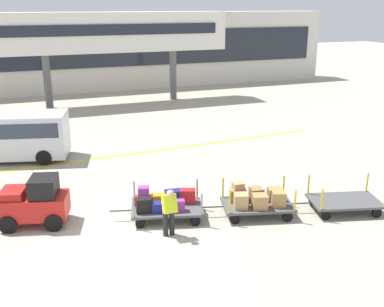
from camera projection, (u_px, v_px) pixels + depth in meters
ground_plane at (117, 246)px, 13.42m from camera, size 120.00×120.00×0.00m
apron_lead_line at (118, 156)px, 21.33m from camera, size 21.21×1.77×0.01m
terminal_building at (45, 54)px, 35.58m from camera, size 48.27×2.51×6.08m
jet_bridge at (85, 33)px, 30.49m from camera, size 18.05×3.00×6.19m
baggage_tug at (34, 202)px, 14.50m from camera, size 2.31×1.68×1.58m
baggage_cart_lead at (165, 204)px, 15.00m from camera, size 3.09×1.95×1.10m
baggage_cart_middle at (257, 200)px, 15.23m from camera, size 3.09×1.95×1.10m
baggage_cart_tail at (344, 201)px, 15.58m from camera, size 3.09×1.95×1.10m
baggage_handler at (169, 210)px, 13.70m from camera, size 0.40×0.44×1.56m
shuttle_van at (11, 133)px, 20.45m from camera, size 5.12×3.04×2.10m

